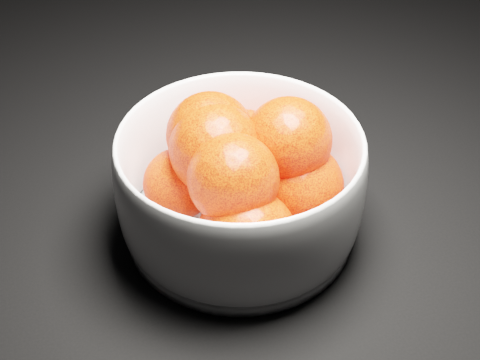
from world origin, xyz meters
name	(u,v)px	position (x,y,z in m)	size (l,w,h in m)	color
ground	(127,92)	(0.00, 0.00, 0.00)	(3.00, 3.00, 0.00)	black
bowl	(240,185)	(0.05, -0.25, 0.05)	(0.21, 0.21, 0.10)	silver
orange_pile	(244,172)	(0.05, -0.25, 0.07)	(0.16, 0.19, 0.12)	#FF290A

